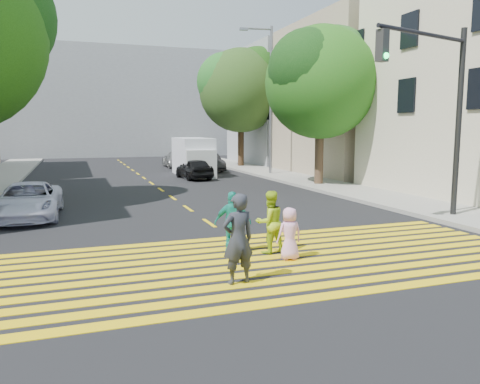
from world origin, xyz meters
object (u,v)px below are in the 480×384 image
pedestrian_woman (270,222)px  dark_car_parked (209,162)px  white_van (194,158)px  pedestrian_man (238,239)px  silver_car (176,159)px  dark_car_near (194,169)px  pedestrian_child (289,234)px  tree_right_far (242,86)px  traffic_signal (439,96)px  white_sedan (28,201)px  tree_right_near (322,77)px  pedestrian_extra (233,223)px

pedestrian_woman → dark_car_parked: 22.79m
pedestrian_woman → white_van: size_ratio=0.29×
pedestrian_man → silver_car: (4.74, 28.57, -0.27)m
pedestrian_man → dark_car_near: size_ratio=0.48×
white_van → pedestrian_woman: bearing=-96.5°
pedestrian_man → pedestrian_child: pedestrian_man is taller
pedestrian_man → pedestrian_child: (1.69, 1.21, -0.28)m
tree_right_far → white_van: 9.07m
traffic_signal → pedestrian_child: bearing=-173.4°
white_van → traffic_signal: bearing=-76.5°
pedestrian_man → white_sedan: (-4.50, 8.85, -0.29)m
tree_right_far → pedestrian_man: 28.96m
tree_right_near → silver_car: size_ratio=1.95×
pedestrian_woman → silver_car: (3.23, 26.63, -0.14)m
pedestrian_child → white_van: bearing=-98.8°
tree_right_near → traffic_signal: bearing=-97.6°
silver_car → white_sedan: bearing=65.9°
white_sedan → tree_right_near: bearing=21.1°
pedestrian_child → tree_right_far: bearing=-108.5°
pedestrian_child → dark_car_parked: 23.47m
white_sedan → dark_car_parked: 18.75m
pedestrian_child → pedestrian_extra: (-1.06, 0.96, 0.15)m
white_sedan → silver_car: bearing=66.9°
pedestrian_man → white_van: white_van is taller
silver_car → dark_car_parked: (1.48, -4.34, 0.02)m
tree_right_near → pedestrian_child: 15.50m
pedestrian_woman → white_sedan: 9.15m
dark_car_near → pedestrian_woman: bearing=78.1°
pedestrian_man → pedestrian_extra: bearing=-113.9°
tree_right_far → white_van: tree_right_far is taller
tree_right_near → white_sedan: bearing=-160.9°
tree_right_far → pedestrian_extra: 26.78m
pedestrian_man → traffic_signal: size_ratio=0.29×
tree_right_near → silver_car: bearing=107.3°
traffic_signal → pedestrian_man: bearing=-170.0°
silver_car → white_van: (-0.31, -7.08, 0.54)m
tree_right_near → white_sedan: (-13.88, -4.80, -5.14)m
pedestrian_child → silver_car: size_ratio=0.28×
traffic_signal → pedestrian_woman: bearing=-179.7°
pedestrian_extra → dark_car_near: size_ratio=0.41×
dark_car_parked → tree_right_near: bearing=-75.1°
pedestrian_extra → white_van: white_van is taller
tree_right_far → silver_car: 7.80m
tree_right_far → dark_car_near: 10.91m
pedestrian_woman → pedestrian_extra: bearing=-21.0°
pedestrian_man → white_sedan: bearing=-70.9°
pedestrian_extra → traffic_signal: traffic_signal is taller
pedestrian_child → traffic_signal: 7.64m
tree_right_near → dark_car_near: 9.45m
dark_car_near → white_van: (0.49, 2.05, 0.53)m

